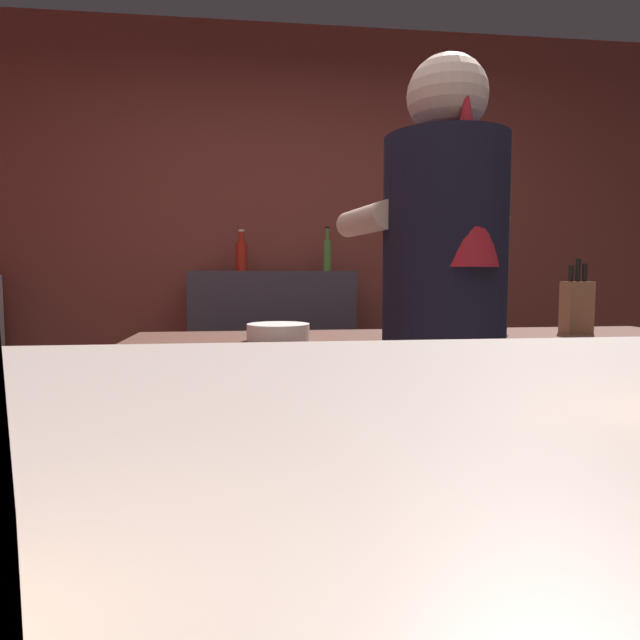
% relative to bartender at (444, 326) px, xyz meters
% --- Properties ---
extents(wall_back, '(5.20, 0.10, 2.70)m').
position_rel_bartender_xyz_m(wall_back, '(-0.27, 2.07, 0.33)').
color(wall_back, brown).
rests_on(wall_back, ground).
extents(prep_counter, '(2.10, 0.60, 0.94)m').
position_rel_bartender_xyz_m(prep_counter, '(0.08, 0.46, -0.55)').
color(prep_counter, brown).
rests_on(prep_counter, ground).
extents(back_shelf, '(0.95, 0.36, 1.18)m').
position_rel_bartender_xyz_m(back_shelf, '(-0.41, 1.79, -0.43)').
color(back_shelf, '#3E3641').
rests_on(back_shelf, ground).
extents(bartender, '(0.47, 0.54, 1.75)m').
position_rel_bartender_xyz_m(bartender, '(0.00, 0.00, 0.00)').
color(bartender, '#322C40').
rests_on(bartender, ground).
extents(knife_block, '(0.10, 0.08, 0.29)m').
position_rel_bartender_xyz_m(knife_block, '(0.72, 0.51, 0.02)').
color(knife_block, '#8D5D40').
rests_on(knife_block, prep_counter).
extents(mixing_bowl, '(0.21, 0.21, 0.06)m').
position_rel_bartender_xyz_m(mixing_bowl, '(-0.44, 0.40, -0.05)').
color(mixing_bowl, silver).
rests_on(mixing_bowl, prep_counter).
extents(chefs_knife, '(0.24, 0.10, 0.01)m').
position_rel_bartender_xyz_m(chefs_knife, '(0.28, 0.41, -0.08)').
color(chefs_knife, silver).
rests_on(chefs_knife, prep_counter).
extents(bottle_vinegar, '(0.05, 0.05, 0.26)m').
position_rel_bartender_xyz_m(bottle_vinegar, '(-0.08, 1.80, 0.27)').
color(bottle_vinegar, '#568635').
rests_on(bottle_vinegar, back_shelf).
extents(bottle_hot_sauce, '(0.07, 0.07, 0.24)m').
position_rel_bartender_xyz_m(bottle_hot_sauce, '(-0.59, 1.81, 0.26)').
color(bottle_hot_sauce, red).
rests_on(bottle_hot_sauce, back_shelf).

